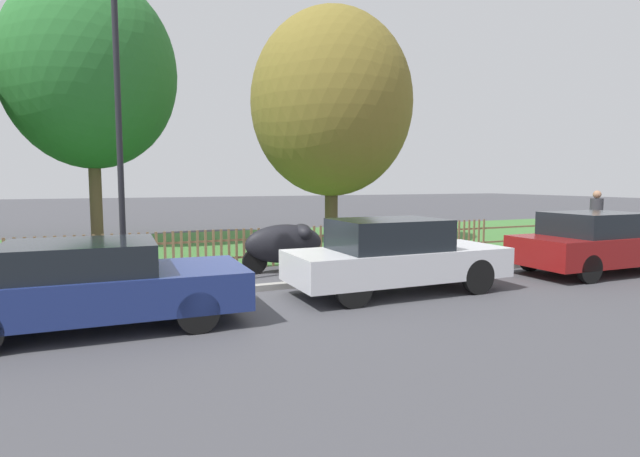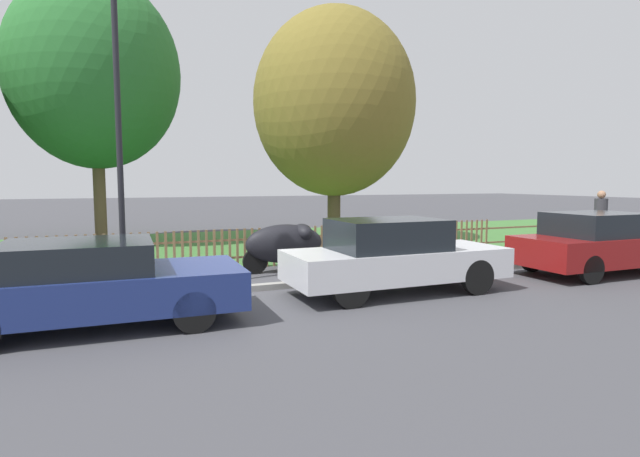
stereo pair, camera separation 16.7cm
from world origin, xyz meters
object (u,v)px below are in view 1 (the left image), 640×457
Objects in this scene: parked_car_red_compact at (598,243)px; street_lamp at (118,87)px; pedestrian_near_fence at (596,217)px; tree_behind_motorcycle at (91,72)px; parked_car_navy_estate at (395,255)px; covered_motorcycle at (286,243)px; tree_mid_park at (331,103)px; parked_car_black_saloon at (93,283)px.

street_lamp reaches higher than parked_car_red_compact.
pedestrian_near_fence is at bearing 38.80° from parked_car_red_compact.
parked_car_navy_estate is at bearing -62.17° from tree_behind_motorcycle.
parked_car_red_compact is 2.06× the size of covered_motorcycle.
parked_car_navy_estate is at bearing -105.64° from tree_mid_park.
parked_car_navy_estate is 2.12× the size of covered_motorcycle.
covered_motorcycle is 0.23× the size of tree_behind_motorcycle.
tree_behind_motorcycle reaches higher than tree_mid_park.
tree_behind_motorcycle is (-10.89, 10.31, 5.00)m from parked_car_red_compact.
parked_car_red_compact is 4.48m from pedestrian_near_fence.
tree_behind_motorcycle reaches higher than parked_car_red_compact.
street_lamp is (-3.64, -1.31, 3.16)m from covered_motorcycle.
pedestrian_near_fence reaches higher than covered_motorcycle.
pedestrian_near_fence is (8.99, 2.69, 0.33)m from parked_car_navy_estate.
tree_mid_park is at bearing 47.87° from parked_car_black_saloon.
street_lamp is at bearing 161.18° from parked_car_navy_estate.
parked_car_navy_estate is 5.98m from street_lamp.
parked_car_red_compact reaches higher than parked_car_black_saloon.
parked_car_black_saloon is 10.81m from parked_car_red_compact.
parked_car_red_compact reaches higher than covered_motorcycle.
tree_behind_motorcycle is (-5.39, 10.21, 4.99)m from parked_car_navy_estate.
tree_behind_motorcycle is 1.11× the size of tree_mid_park.
parked_car_red_compact is 7.34m from covered_motorcycle.
parked_car_red_compact is 2.24× the size of pedestrian_near_fence.
tree_mid_park reaches higher than pedestrian_near_fence.
street_lamp is at bearing -160.09° from covered_motorcycle.
parked_car_red_compact is 0.52× the size of tree_mid_park.
pedestrian_near_fence is (14.38, -7.53, -4.66)m from tree_behind_motorcycle.
covered_motorcycle is 0.25× the size of tree_mid_park.
street_lamp is at bearing 76.90° from parked_car_black_saloon.
parked_car_black_saloon reaches higher than covered_motorcycle.
tree_behind_motorcycle is at bearing 160.99° from tree_mid_park.
pedestrian_near_fence is at bearing -35.73° from tree_mid_park.
pedestrian_near_fence is at bearing 4.28° from street_lamp.
parked_car_red_compact is 0.47× the size of tree_behind_motorcycle.
parked_car_red_compact is (10.80, 0.14, 0.06)m from parked_car_black_saloon.
parked_car_red_compact is 9.35m from tree_mid_park.
pedestrian_near_fence reaches higher than parked_car_navy_estate.
parked_car_black_saloon is at bearing -133.45° from tree_mid_park.
parked_car_red_compact is at bearing 2.09° from parked_car_black_saloon.
parked_car_navy_estate is at bearing 179.38° from parked_car_red_compact.
tree_mid_park is at bearing 74.44° from parked_car_navy_estate.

